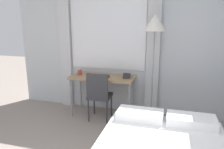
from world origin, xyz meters
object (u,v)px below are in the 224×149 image
Objects in this scene: standing_lamp at (155,32)px; mug at (80,72)px; desk at (103,80)px; book at (101,76)px; desk_chair at (99,94)px; telephone at (127,76)px.

mug is (-1.39, 0.08, -0.79)m from standing_lamp.
standing_lamp is 1.60m from mug.
standing_lamp is at bearing -5.52° from desk.
desk is 3.89× the size of book.
telephone is (0.45, 0.27, 0.29)m from desk_chair.
desk is 0.64× the size of standing_lamp.
standing_lamp is 19.57× the size of mug.
desk_chair is 5.66× the size of telephone.
book is (-0.94, 0.04, -0.82)m from standing_lamp.
desk_chair is 1.43m from standing_lamp.
desk_chair is at bearing -169.63° from standing_lamp.
desk_chair is 9.41× the size of mug.
standing_lamp is 11.77× the size of telephone.
desk_chair is 0.34m from book.
telephone reaches higher than desk.
telephone is 0.92m from mug.
standing_lamp is (0.93, -0.09, 0.90)m from desk.
telephone is at bearing 2.02° from desk.
telephone is 0.52× the size of book.
standing_lamp reaches higher than telephone.
desk_chair reaches higher than mug.
mug is (-0.45, 0.04, 0.04)m from book.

